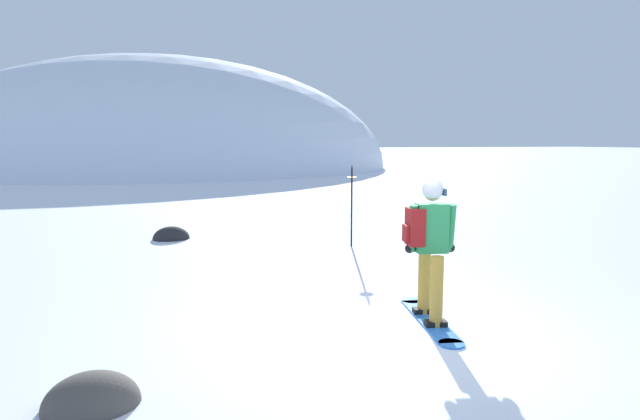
{
  "coord_description": "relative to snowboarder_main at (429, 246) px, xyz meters",
  "views": [
    {
      "loc": [
        -2.84,
        -5.19,
        2.15
      ],
      "look_at": [
        0.21,
        3.28,
        1.0
      ],
      "focal_mm": 30.41,
      "sensor_mm": 36.0,
      "label": 1
    }
  ],
  "objects": [
    {
      "name": "ground_plane",
      "position": [
        -0.5,
        -0.29,
        -0.92
      ],
      "size": [
        300.0,
        300.0,
        0.0
      ],
      "primitive_type": "plane",
      "color": "white"
    },
    {
      "name": "rock_dark",
      "position": [
        -3.68,
        -0.9,
        -0.92
      ],
      "size": [
        0.78,
        0.66,
        0.54
      ],
      "color": "#4C4742",
      "rests_on": "ground"
    },
    {
      "name": "rock_mid",
      "position": [
        -2.45,
        6.7,
        -0.92
      ],
      "size": [
        0.8,
        0.68,
        0.56
      ],
      "color": "#282628",
      "rests_on": "ground"
    },
    {
      "name": "snowboarder_main",
      "position": [
        0.0,
        0.0,
        0.0
      ],
      "size": [
        0.67,
        1.8,
        1.71
      ],
      "color": "blue",
      "rests_on": "ground"
    },
    {
      "name": "piste_marker_near",
      "position": [
        0.96,
        4.57,
        0.05
      ],
      "size": [
        0.2,
        0.2,
        1.68
      ],
      "color": "black",
      "rests_on": "ground"
    },
    {
      "name": "ridge_peak_main",
      "position": [
        -0.6,
        38.95,
        -0.92
      ],
      "size": [
        35.46,
        31.92,
        16.99
      ],
      "color": "white",
      "rests_on": "ground"
    }
  ]
}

